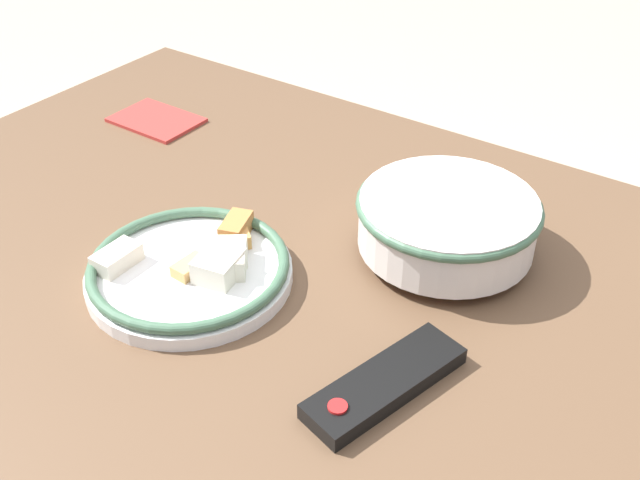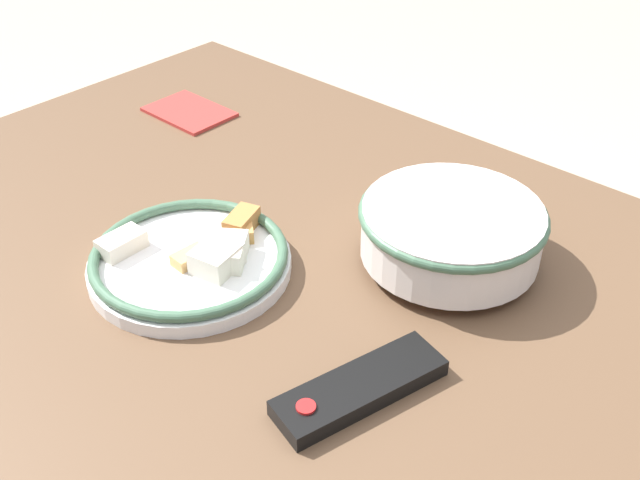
{
  "view_description": "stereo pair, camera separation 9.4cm",
  "coord_description": "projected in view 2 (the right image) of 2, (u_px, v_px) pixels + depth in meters",
  "views": [
    {
      "loc": [
        -0.41,
        0.62,
        1.29
      ],
      "look_at": [
        0.03,
        -0.01,
        0.75
      ],
      "focal_mm": 42.0,
      "sensor_mm": 36.0,
      "label": 1
    },
    {
      "loc": [
        -0.48,
        0.56,
        1.29
      ],
      "look_at": [
        0.03,
        -0.01,
        0.75
      ],
      "focal_mm": 42.0,
      "sensor_mm": 36.0,
      "label": 2
    }
  ],
  "objects": [
    {
      "name": "tv_remote",
      "position": [
        360.0,
        388.0,
        0.78
      ],
      "size": [
        0.11,
        0.2,
        0.02
      ],
      "rotation": [
        0.0,
        0.0,
        6.02
      ],
      "color": "black",
      "rests_on": "dining_table"
    },
    {
      "name": "dining_table",
      "position": [
        330.0,
        323.0,
        0.99
      ],
      "size": [
        1.46,
        0.89,
        0.7
      ],
      "color": "brown",
      "rests_on": "ground_plane"
    },
    {
      "name": "food_plate",
      "position": [
        192.0,
        259.0,
        0.95
      ],
      "size": [
        0.26,
        0.26,
        0.05
      ],
      "color": "white",
      "rests_on": "dining_table"
    },
    {
      "name": "folded_napkin",
      "position": [
        189.0,
        112.0,
        1.32
      ],
      "size": [
        0.15,
        0.1,
        0.01
      ],
      "color": "#B2332D",
      "rests_on": "dining_table"
    },
    {
      "name": "noodle_bowl",
      "position": [
        451.0,
        231.0,
        0.94
      ],
      "size": [
        0.24,
        0.24,
        0.08
      ],
      "color": "silver",
      "rests_on": "dining_table"
    }
  ]
}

